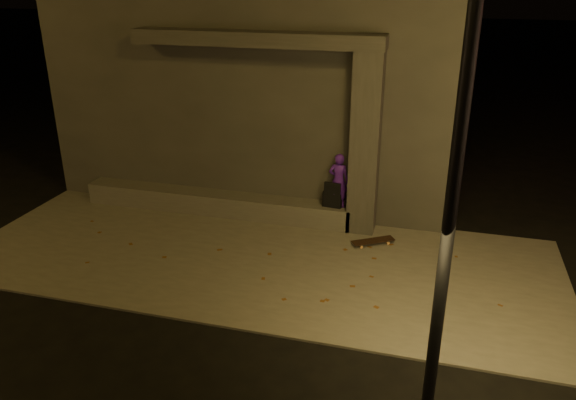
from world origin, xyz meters
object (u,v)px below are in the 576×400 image
(street_lamp_0, at_px, (469,60))
(column, at_px, (365,145))
(skateboard, at_px, (373,241))
(skateboarder, at_px, (339,180))
(backpack, at_px, (333,197))

(street_lamp_0, bearing_deg, column, 106.92)
(skateboard, bearing_deg, street_lamp_0, -107.57)
(column, relative_size, skateboarder, 3.18)
(skateboarder, distance_m, backpack, 0.39)
(skateboard, bearing_deg, backpack, 112.38)
(backpack, distance_m, skateboard, 1.27)
(column, distance_m, skateboarder, 0.93)
(column, xyz_separation_m, skateboard, (0.34, -0.65, -1.72))
(skateboard, bearing_deg, skateboarder, 109.29)
(backpack, height_order, skateboard, backpack)
(backpack, xyz_separation_m, skateboard, (0.94, -0.65, -0.56))
(backpack, distance_m, street_lamp_0, 6.57)
(column, bearing_deg, street_lamp_0, -73.08)
(column, height_order, backpack, column)
(street_lamp_0, bearing_deg, skateboarder, 111.93)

